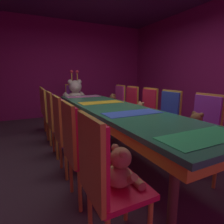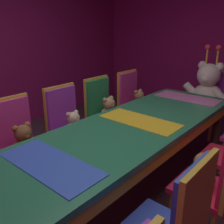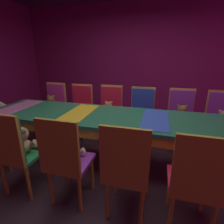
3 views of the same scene
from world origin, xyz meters
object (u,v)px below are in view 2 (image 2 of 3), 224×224
Objects in this scene: chair_left_3 at (65,121)px; chair_right_2 at (180,221)px; king_teddy_bear at (207,88)px; teddy_left_3 at (74,125)px; teddy_left_2 at (25,143)px; chair_left_4 at (101,108)px; banquet_table at (103,148)px; chair_left_2 at (16,138)px; teddy_right_3 at (202,172)px; teddy_left_4 at (109,111)px; throne_chair at (210,96)px; chair_left_5 at (131,98)px; teddy_left_5 at (139,101)px; chair_right_3 at (222,176)px.

chair_left_3 is 1.75m from chair_right_2.
chair_left_3 is at bearing -23.59° from king_teddy_bear.
king_teddy_bear is at bearing 70.12° from teddy_left_3.
teddy_left_3 is 1.62m from chair_right_2.
chair_left_4 is (-0.16, 1.19, 0.00)m from teddy_left_2.
banquet_table is 0.89m from chair_left_2.
chair_left_4 is at bearing -32.58° from king_teddy_bear.
banquet_table is at bearing -46.17° from chair_left_4.
teddy_left_2 reaches higher than teddy_right_3.
teddy_left_3 is 0.90× the size of teddy_left_4.
chair_left_5 is at bearing -43.22° from throne_chair.
chair_left_3 is 0.14m from teddy_left_3.
chair_left_3 is (-0.00, 0.60, 0.00)m from chair_left_2.
chair_right_2 is at bearing 17.19° from throne_chair.
chair_left_2 reaches higher than teddy_right_3.
chair_left_3 reaches higher than teddy_right_3.
teddy_left_4 reaches higher than teddy_left_5.
teddy_left_4 is 1.09× the size of teddy_left_5.
chair_left_3 is at bearing 90.12° from chair_left_2.
teddy_left_3 is at bearing -90.51° from teddy_left_5.
chair_right_2 is (1.50, -1.77, 0.02)m from teddy_left_5.
chair_right_2 is (1.52, -1.16, 0.01)m from teddy_left_4.
throne_chair is (0.84, 2.08, 0.00)m from chair_left_3.
teddy_left_3 is at bearing -18.38° from throne_chair.
teddy_left_5 is (-0.68, 1.50, -0.08)m from banquet_table.
chair_right_2 is 1.00× the size of chair_right_3.
teddy_left_5 is at bearing 89.49° from teddy_left_3.
chair_left_4 is (-0.85, 0.88, -0.06)m from banquet_table.
throne_chair is (0.69, 2.08, 0.02)m from teddy_left_3.
chair_right_3 is 3.36× the size of teddy_right_3.
king_teddy_bear reaches higher than throne_chair.
teddy_left_2 is 1.11× the size of teddy_left_5.
teddy_left_5 is (0.01, 1.80, -0.01)m from teddy_left_2.
teddy_left_2 is at bearing -0.00° from chair_left_2.
chair_left_2 is 1.11× the size of king_teddy_bear.
teddy_left_2 is at bearing -76.12° from chair_left_3.
teddy_left_3 is at bearing -89.20° from teddy_left_4.
chair_right_2 is (1.51, -0.57, 0.02)m from teddy_left_3.
teddy_left_5 is at bearing 75.03° from chair_left_4.
teddy_left_4 is 0.63m from chair_left_5.
teddy_left_2 reaches higher than teddy_left_5.
teddy_right_3 is at bearing -40.50° from teddy_left_5.
chair_left_2 is at bearing -90.29° from chair_left_5.
teddy_left_4 is 1.50m from king_teddy_bear.
throne_chair is at bearing 72.70° from chair_left_2.
chair_right_2 is 2.77m from throne_chair.
chair_left_2 is 1.00× the size of chair_left_5.
teddy_left_2 is 1.03× the size of teddy_left_4.
chair_left_3 is at bearing 0.62° from teddy_right_3.
throne_chair is at bearing 64.87° from teddy_left_4.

